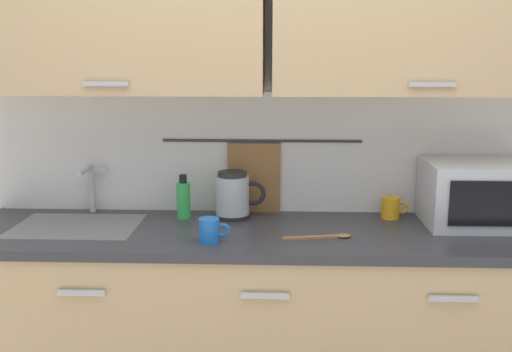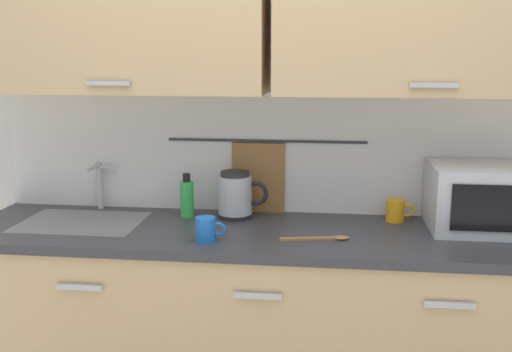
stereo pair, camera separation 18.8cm
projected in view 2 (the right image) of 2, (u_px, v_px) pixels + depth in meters
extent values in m
cube|color=tan|center=(266.00, 334.00, 2.53)|extent=(2.50, 0.60, 0.86)
cube|color=#B7B7BC|center=(79.00, 287.00, 2.25)|extent=(0.18, 0.02, 0.02)
cube|color=#B7B7BC|center=(258.00, 296.00, 2.17)|extent=(0.18, 0.02, 0.02)
cube|color=#B7B7BC|center=(450.00, 305.00, 2.09)|extent=(0.18, 0.02, 0.02)
cube|color=#333338|center=(266.00, 234.00, 2.44)|extent=(2.53, 0.63, 0.04)
cube|color=#9EA0A5|center=(82.00, 232.00, 2.56)|extent=(0.52, 0.38, 0.09)
cube|color=silver|center=(274.00, 135.00, 2.69)|extent=(3.70, 0.06, 2.50)
cube|color=silver|center=(273.00, 153.00, 2.67)|extent=(2.50, 0.01, 0.55)
cube|color=tan|center=(120.00, 9.00, 2.46)|extent=(1.23, 0.33, 0.70)
cube|color=#B7B7BC|center=(108.00, 83.00, 2.35)|extent=(0.18, 0.01, 0.02)
cube|color=tan|center=(431.00, 6.00, 2.31)|extent=(1.23, 0.33, 0.70)
cube|color=#B7B7BC|center=(434.00, 85.00, 2.20)|extent=(0.18, 0.01, 0.02)
cylinder|color=#333338|center=(266.00, 141.00, 2.65)|extent=(0.90, 0.01, 0.01)
cube|color=olive|center=(258.00, 180.00, 2.69)|extent=(0.24, 0.02, 0.34)
cylinder|color=#B2B5BA|center=(100.00, 186.00, 2.75)|extent=(0.03, 0.03, 0.22)
cylinder|color=#B2B5BA|center=(92.00, 168.00, 2.65)|extent=(0.02, 0.16, 0.02)
cube|color=#B2B5BA|center=(107.00, 167.00, 2.73)|extent=(0.07, 0.02, 0.01)
cube|color=silver|center=(487.00, 198.00, 2.41)|extent=(0.46, 0.34, 0.27)
cube|color=black|center=(489.00, 208.00, 2.25)|extent=(0.29, 0.01, 0.18)
cylinder|color=black|center=(235.00, 215.00, 2.62)|extent=(0.16, 0.16, 0.02)
cylinder|color=#B2B7BC|center=(235.00, 195.00, 2.60)|extent=(0.15, 0.15, 0.17)
cylinder|color=#262628|center=(235.00, 174.00, 2.59)|extent=(0.13, 0.13, 0.02)
torus|color=black|center=(256.00, 193.00, 2.59)|extent=(0.11, 0.02, 0.11)
cylinder|color=green|center=(187.00, 199.00, 2.62)|extent=(0.06, 0.06, 0.16)
cylinder|color=black|center=(186.00, 178.00, 2.60)|extent=(0.03, 0.03, 0.04)
cylinder|color=blue|center=(205.00, 229.00, 2.28)|extent=(0.08, 0.08, 0.09)
torus|color=blue|center=(219.00, 229.00, 2.27)|extent=(0.06, 0.01, 0.06)
cylinder|color=orange|center=(395.00, 211.00, 2.55)|extent=(0.08, 0.08, 0.09)
torus|color=orange|center=(407.00, 211.00, 2.54)|extent=(0.06, 0.01, 0.06)
cube|color=#9E7042|center=(307.00, 239.00, 2.30)|extent=(0.22, 0.06, 0.01)
ellipsoid|color=#9E7042|center=(342.00, 238.00, 2.31)|extent=(0.07, 0.05, 0.01)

